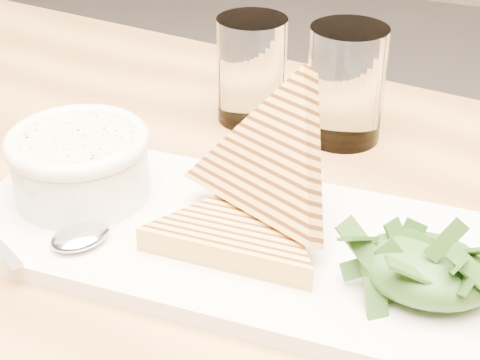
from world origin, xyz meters
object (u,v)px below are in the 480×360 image
at_px(table_top, 191,330).
at_px(glass_far, 346,84).
at_px(platter, 229,239).
at_px(glass_near, 252,70).
at_px(soup_bowl, 81,171).

relative_size(table_top, glass_far, 11.75).
bearing_deg(table_top, glass_far, 86.74).
relative_size(platter, glass_near, 3.91).
height_order(platter, soup_bowl, soup_bowl).
xyz_separation_m(platter, glass_far, (0.02, 0.21, 0.05)).
bearing_deg(table_top, platter, 94.68).
height_order(table_top, glass_near, glass_near).
bearing_deg(soup_bowl, glass_far, 54.09).
bearing_deg(platter, soup_bowl, -178.78).
bearing_deg(glass_far, table_top, -93.26).
bearing_deg(soup_bowl, glass_near, 75.03).
height_order(table_top, soup_bowl, soup_bowl).
xyz_separation_m(glass_near, glass_far, (0.10, 0.00, 0.00)).
bearing_deg(glass_far, glass_near, -179.92).
xyz_separation_m(table_top, soup_bowl, (-0.14, 0.07, 0.06)).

